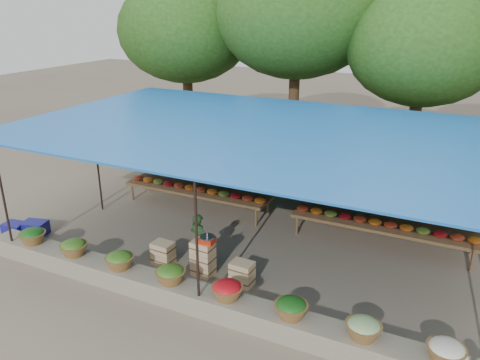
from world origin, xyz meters
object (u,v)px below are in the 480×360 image
at_px(blue_crate_front, 15,229).
at_px(blue_crate_back, 35,228).
at_px(weighing_scale, 207,239).
at_px(vendor_seated, 199,240).
at_px(crate_counter, 202,261).

distance_m(blue_crate_front, blue_crate_back, 0.49).
bearing_deg(weighing_scale, vendor_seated, 143.55).
xyz_separation_m(weighing_scale, blue_crate_back, (-4.75, -0.21, -0.68)).
bearing_deg(vendor_seated, crate_counter, 144.47).
xyz_separation_m(crate_counter, vendor_seated, (-0.23, 0.27, 0.30)).
distance_m(vendor_seated, blue_crate_back, 4.43).
xyz_separation_m(weighing_scale, blue_crate_front, (-5.19, -0.44, -0.69)).
bearing_deg(vendor_seated, blue_crate_front, 23.41).
height_order(blue_crate_front, blue_crate_back, blue_crate_back).
xyz_separation_m(vendor_seated, blue_crate_back, (-4.38, -0.49, -0.44)).
distance_m(weighing_scale, blue_crate_back, 4.80).
xyz_separation_m(blue_crate_front, blue_crate_back, (0.44, 0.22, 0.01)).
xyz_separation_m(vendor_seated, blue_crate_front, (-4.82, -0.71, -0.45)).
bearing_deg(crate_counter, blue_crate_back, -177.34).
height_order(vendor_seated, blue_crate_back, vendor_seated).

